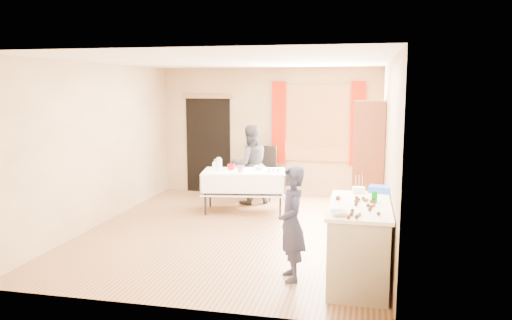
% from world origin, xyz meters
% --- Properties ---
extents(floor, '(4.50, 5.50, 0.02)m').
position_xyz_m(floor, '(0.00, 0.00, -0.01)').
color(floor, '#9E7047').
rests_on(floor, ground).
extents(ceiling, '(4.50, 5.50, 0.02)m').
position_xyz_m(ceiling, '(0.00, 0.00, 2.61)').
color(ceiling, white).
rests_on(ceiling, floor).
extents(wall_back, '(4.50, 0.02, 2.60)m').
position_xyz_m(wall_back, '(0.00, 2.76, 1.30)').
color(wall_back, tan).
rests_on(wall_back, floor).
extents(wall_front, '(4.50, 0.02, 2.60)m').
position_xyz_m(wall_front, '(0.00, -2.76, 1.30)').
color(wall_front, tan).
rests_on(wall_front, floor).
extents(wall_left, '(0.02, 5.50, 2.60)m').
position_xyz_m(wall_left, '(-2.26, 0.00, 1.30)').
color(wall_left, tan).
rests_on(wall_left, floor).
extents(wall_right, '(0.02, 5.50, 2.60)m').
position_xyz_m(wall_right, '(2.26, 0.00, 1.30)').
color(wall_right, tan).
rests_on(wall_right, floor).
extents(window_frame, '(1.32, 0.06, 1.52)m').
position_xyz_m(window_frame, '(1.00, 2.72, 1.50)').
color(window_frame, olive).
rests_on(window_frame, wall_back).
extents(window_pane, '(1.20, 0.02, 1.40)m').
position_xyz_m(window_pane, '(1.00, 2.71, 1.50)').
color(window_pane, white).
rests_on(window_pane, wall_back).
extents(curtain_left, '(0.28, 0.06, 1.65)m').
position_xyz_m(curtain_left, '(0.22, 2.67, 1.50)').
color(curtain_left, '#B11A02').
rests_on(curtain_left, wall_back).
extents(curtain_right, '(0.28, 0.06, 1.65)m').
position_xyz_m(curtain_right, '(1.78, 2.67, 1.50)').
color(curtain_right, '#B11A02').
rests_on(curtain_right, wall_back).
extents(doorway, '(0.95, 0.04, 2.00)m').
position_xyz_m(doorway, '(-1.30, 2.73, 1.00)').
color(doorway, black).
rests_on(doorway, floor).
extents(door_lintel, '(1.05, 0.06, 0.08)m').
position_xyz_m(door_lintel, '(-1.30, 2.70, 2.02)').
color(door_lintel, olive).
rests_on(door_lintel, wall_back).
extents(cabinet, '(0.50, 0.60, 2.00)m').
position_xyz_m(cabinet, '(1.99, 1.14, 1.00)').
color(cabinet, brown).
rests_on(cabinet, floor).
extents(counter, '(0.69, 1.46, 0.91)m').
position_xyz_m(counter, '(1.89, -1.63, 0.45)').
color(counter, '#BFB599').
rests_on(counter, floor).
extents(party_table, '(1.57, 0.98, 0.75)m').
position_xyz_m(party_table, '(-0.16, 1.22, 0.45)').
color(party_table, black).
rests_on(party_table, floor).
extents(chair, '(0.46, 0.46, 1.05)m').
position_xyz_m(chair, '(-0.02, 2.28, 0.31)').
color(chair, black).
rests_on(chair, floor).
extents(girl, '(0.69, 0.63, 1.33)m').
position_xyz_m(girl, '(1.13, -1.74, 0.67)').
color(girl, '#1F213E').
rests_on(girl, floor).
extents(woman, '(1.21, 1.18, 1.51)m').
position_xyz_m(woman, '(-0.19, 1.87, 0.75)').
color(woman, black).
rests_on(woman, floor).
extents(soda_can, '(0.08, 0.08, 0.12)m').
position_xyz_m(soda_can, '(2.05, -1.48, 0.97)').
color(soda_can, '#057910').
rests_on(soda_can, counter).
extents(mixing_bowl, '(0.33, 0.33, 0.05)m').
position_xyz_m(mixing_bowl, '(1.68, -2.18, 0.93)').
color(mixing_bowl, white).
rests_on(mixing_bowl, counter).
extents(foam_block, '(0.16, 0.12, 0.08)m').
position_xyz_m(foam_block, '(1.87, -1.04, 0.95)').
color(foam_block, white).
rests_on(foam_block, counter).
extents(blue_basket, '(0.33, 0.25, 0.08)m').
position_xyz_m(blue_basket, '(2.14, -0.93, 0.95)').
color(blue_basket, '#2E6CF3').
rests_on(blue_basket, counter).
extents(pitcher, '(0.12, 0.12, 0.22)m').
position_xyz_m(pitcher, '(-0.57, 1.05, 0.86)').
color(pitcher, silver).
rests_on(pitcher, party_table).
extents(cup_red, '(0.21, 0.21, 0.11)m').
position_xyz_m(cup_red, '(-0.39, 1.21, 0.81)').
color(cup_red, '#AD0613').
rests_on(cup_red, party_table).
extents(cup_rainbow, '(0.16, 0.16, 0.12)m').
position_xyz_m(cup_rainbow, '(-0.18, 1.04, 0.81)').
color(cup_rainbow, red).
rests_on(cup_rainbow, party_table).
extents(small_bowl, '(0.28, 0.28, 0.06)m').
position_xyz_m(small_bowl, '(0.09, 1.38, 0.78)').
color(small_bowl, white).
rests_on(small_bowl, party_table).
extents(pastry_tray, '(0.33, 0.27, 0.02)m').
position_xyz_m(pastry_tray, '(0.38, 1.20, 0.76)').
color(pastry_tray, white).
rests_on(pastry_tray, party_table).
extents(bottle, '(0.10, 0.10, 0.16)m').
position_xyz_m(bottle, '(-0.73, 1.33, 0.83)').
color(bottle, white).
rests_on(bottle, party_table).
extents(cake_balls, '(0.50, 1.00, 0.04)m').
position_xyz_m(cake_balls, '(1.88, -1.72, 0.93)').
color(cake_balls, '#3F2314').
rests_on(cake_balls, counter).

